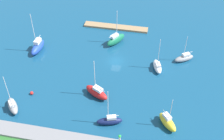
{
  "coord_description": "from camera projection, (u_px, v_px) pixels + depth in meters",
  "views": [
    {
      "loc": [
        -10.77,
        59.59,
        49.1
      ],
      "look_at": [
        0.0,
        5.52,
        1.5
      ],
      "focal_mm": 46.4,
      "sensor_mm": 36.0,
      "label": 1
    }
  ],
  "objects": [
    {
      "name": "water",
      "position": [
        116.0,
        61.0,
        77.92
      ],
      "size": [
        160.0,
        160.0,
        0.0
      ],
      "primitive_type": "plane",
      "color": "navy",
      "rests_on": "ground"
    },
    {
      "name": "pier_dock",
      "position": [
        116.0,
        27.0,
        90.2
      ],
      "size": [
        19.91,
        2.7,
        0.6
      ],
      "primitive_type": "cube",
      "color": "#997A56",
      "rests_on": "ground"
    },
    {
      "name": "harbor_beacon",
      "position": [
        120.0,
        140.0,
        54.15
      ],
      "size": [
        0.56,
        0.56,
        3.73
      ],
      "color": "silver",
      "rests_on": "breakwater"
    },
    {
      "name": "sailboat_gray_far_south",
      "position": [
        184.0,
        58.0,
        77.47
      ],
      "size": [
        5.69,
        4.54,
        7.79
      ],
      "rotation": [
        0.0,
        0.0,
        0.56
      ],
      "color": "gray",
      "rests_on": "water"
    },
    {
      "name": "sailboat_red_along_channel",
      "position": [
        97.0,
        92.0,
        67.26
      ],
      "size": [
        6.6,
        4.95,
        10.3
      ],
      "rotation": [
        0.0,
        0.0,
        5.77
      ],
      "color": "red",
      "rests_on": "water"
    },
    {
      "name": "sailboat_yellow_mid_basin",
      "position": [
        167.0,
        122.0,
        60.75
      ],
      "size": [
        4.84,
        5.43,
        8.08
      ],
      "rotation": [
        0.0,
        0.0,
        2.24
      ],
      "color": "yellow",
      "rests_on": "water"
    },
    {
      "name": "sailboat_white_lone_north",
      "position": [
        157.0,
        66.0,
        74.86
      ],
      "size": [
        3.3,
        5.68,
        9.1
      ],
      "rotation": [
        0.0,
        0.0,
        5.0
      ],
      "color": "white",
      "rests_on": "water"
    },
    {
      "name": "sailboat_blue_outer_mooring",
      "position": [
        38.0,
        47.0,
        80.58
      ],
      "size": [
        2.59,
        6.94,
        11.83
      ],
      "rotation": [
        0.0,
        0.0,
        1.52
      ],
      "color": "#2347B2",
      "rests_on": "water"
    },
    {
      "name": "sailboat_navy_off_beacon",
      "position": [
        110.0,
        121.0,
        61.23
      ],
      "size": [
        5.74,
        3.14,
        9.68
      ],
      "rotation": [
        0.0,
        0.0,
        0.28
      ],
      "color": "#141E4C",
      "rests_on": "water"
    },
    {
      "name": "sailboat_green_near_pier",
      "position": [
        116.0,
        39.0,
        83.22
      ],
      "size": [
        5.42,
        6.87,
        10.42
      ],
      "rotation": [
        0.0,
        0.0,
        4.14
      ],
      "color": "#19724C",
      "rests_on": "water"
    },
    {
      "name": "sailboat_gray_center_basin",
      "position": [
        13.0,
        106.0,
        64.33
      ],
      "size": [
        4.82,
        5.31,
        9.5
      ],
      "rotation": [
        0.0,
        0.0,
        5.4
      ],
      "color": "gray",
      "rests_on": "water"
    },
    {
      "name": "mooring_buoy_red",
      "position": [
        32.0,
        93.0,
        68.21
      ],
      "size": [
        0.81,
        0.81,
        0.81
      ],
      "primitive_type": "sphere",
      "color": "red",
      "rests_on": "water"
    }
  ]
}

